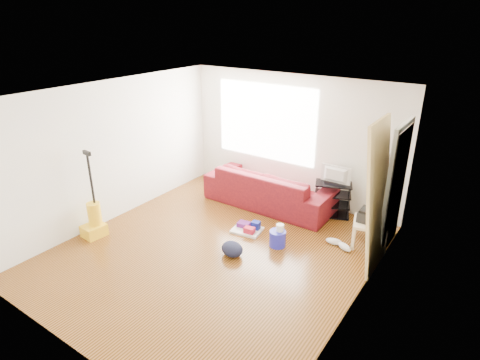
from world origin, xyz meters
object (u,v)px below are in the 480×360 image
Objects in this scene: bucket at (277,245)px; backpack at (232,255)px; cleaning_tray at (248,228)px; side_table at (370,225)px; sofa at (269,204)px; vacuum at (94,221)px; tv_stand at (332,199)px.

bucket is 0.78m from backpack.
side_table is at bearing 21.71° from cleaning_tray.
side_table reaches higher than bucket.
vacuum is (-1.84, -2.70, 0.28)m from sofa.
cleaning_tray is (-1.87, -0.74, -0.30)m from side_table.
side_table is at bearing 170.22° from sofa.
backpack is (-1.66, -1.51, -0.36)m from side_table.
tv_stand reaches higher than bucket.
tv_stand is at bearing 78.51° from bucket.
side_table is 4.59m from vacuum.
sofa is at bearing 61.08° from vacuum.
cleaning_tray is 0.37× the size of vacuum.
side_table is 1.18× the size of cleaning_tray.
vacuum reaches higher than sofa.
bucket is at bearing 33.60° from vacuum.
bucket is (-0.31, -1.50, -0.33)m from tv_stand.
sofa is 9.43× the size of bucket.
side_table is 2.43× the size of bucket.
vacuum is at bearing -138.47° from backpack.
vacuum reaches higher than bucket.
sofa is 4.59× the size of cleaning_tray.
bucket is at bearing -123.15° from tv_stand.
bucket is 0.69× the size of backpack.
vacuum is (-3.95, -2.33, -0.08)m from side_table.
cleaning_tray is at bearing 42.82° from vacuum.
vacuum is at bearing -157.38° from tv_stand.
sofa is 3.40× the size of tv_stand.
tv_stand is 1.11m from side_table.
bucket is (-1.21, -0.87, -0.36)m from side_table.
cleaning_tray is 0.79m from backpack.
side_table is at bearing -56.52° from tv_stand.
bucket is (0.89, -1.23, 0.00)m from sofa.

